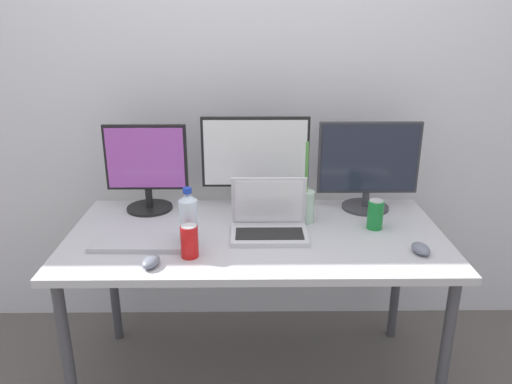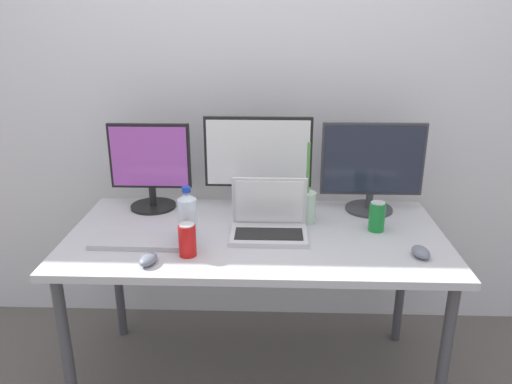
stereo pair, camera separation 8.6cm
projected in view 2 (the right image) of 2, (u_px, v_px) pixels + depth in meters
The scene contains 14 objects.
ground_plane at pixel (256, 378), 2.31m from camera, with size 16.00×16.00×0.00m, color #5B5651.
wall_back at pixel (260, 78), 2.43m from camera, with size 7.00×0.08×2.60m, color silver.
work_desk at pixel (256, 247), 2.08m from camera, with size 1.55×0.77×0.74m.
monitor_left at pixel (150, 165), 2.26m from camera, with size 0.37×0.21×0.40m.
monitor_center at pixel (258, 159), 2.24m from camera, with size 0.48×0.20×0.43m.
monitor_right at pixel (372, 166), 2.23m from camera, with size 0.46×0.21×0.41m.
laptop_silver at pixel (269, 222), 2.04m from camera, with size 0.31×0.21×0.23m.
keyboard_main at pixel (140, 241), 1.96m from camera, with size 0.38×0.14×0.02m, color #B2B2B7.
mouse_by_keyboard at pixel (421, 252), 1.86m from camera, with size 0.06×0.09×0.04m, color slate.
mouse_by_laptop at pixel (148, 260), 1.80m from camera, with size 0.06×0.09×0.04m, color slate.
water_bottle at pixel (188, 219), 1.92m from camera, with size 0.07×0.07×0.24m.
soda_can_near_keyboard at pixel (377, 216), 2.07m from camera, with size 0.07×0.07×0.13m.
soda_can_by_laptop at pixel (187, 240), 1.85m from camera, with size 0.07×0.07×0.13m.
bamboo_vase at pixel (307, 206), 2.14m from camera, with size 0.08×0.08×0.36m.
Camera 2 is at (0.06, -1.88, 1.60)m, focal length 35.00 mm.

